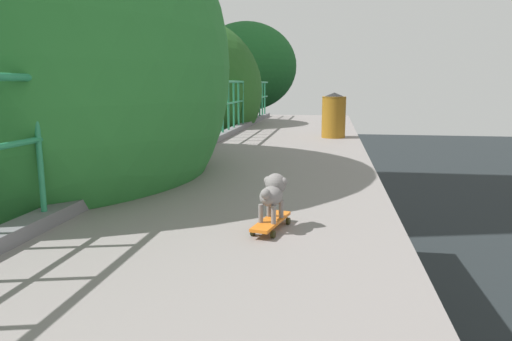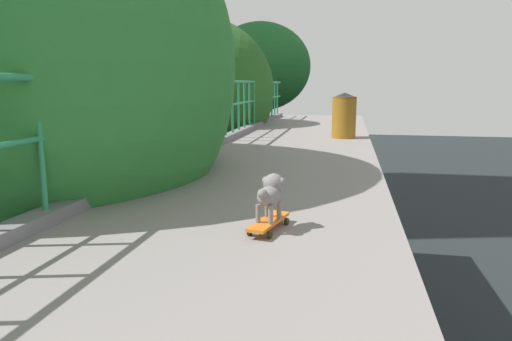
{
  "view_description": "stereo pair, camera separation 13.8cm",
  "coord_description": "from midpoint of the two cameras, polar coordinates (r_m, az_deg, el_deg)",
  "views": [
    {
      "loc": [
        1.93,
        -1.28,
        6.32
      ],
      "look_at": [
        1.31,
        2.59,
        5.6
      ],
      "focal_mm": 33.14,
      "sensor_mm": 36.0,
      "label": 1
    },
    {
      "loc": [
        2.06,
        -1.26,
        6.32
      ],
      "look_at": [
        1.31,
        2.59,
        5.6
      ],
      "focal_mm": 33.14,
      "sensor_mm": 36.0,
      "label": 2
    }
  ],
  "objects": [
    {
      "name": "toy_skateboard",
      "position": [
        3.57,
        2.67,
        -6.24
      ],
      "size": [
        0.26,
        0.57,
        0.08
      ],
      "color": "orange",
      "rests_on": "overpass_deck"
    },
    {
      "name": "litter_bin",
      "position": [
        9.78,
        10.98,
        6.6
      ],
      "size": [
        0.49,
        0.49,
        0.91
      ],
      "color": "#966018",
      "rests_on": "overpass_deck"
    },
    {
      "name": "city_bus",
      "position": [
        26.89,
        -11.74,
        0.44
      ],
      "size": [
        2.62,
        10.71,
        3.08
      ],
      "color": "#184294",
      "rests_on": "ground"
    },
    {
      "name": "roadside_tree_farthest",
      "position": [
        22.76,
        0.73,
        12.29
      ],
      "size": [
        4.7,
        4.7,
        9.17
      ],
      "color": "#4C3F2E",
      "rests_on": "ground"
    },
    {
      "name": "small_dog",
      "position": [
        3.54,
        2.91,
        -2.57
      ],
      "size": [
        0.22,
        0.37,
        0.34
      ],
      "color": "slate",
      "rests_on": "toy_skateboard"
    },
    {
      "name": "roadside_tree_far",
      "position": [
        13.26,
        -6.86,
        9.22
      ],
      "size": [
        4.25,
        4.25,
        8.14
      ],
      "color": "#4E3A2F",
      "rests_on": "ground"
    },
    {
      "name": "roadside_tree_mid",
      "position": [
        6.74,
        -27.76,
        10.59
      ],
      "size": [
        5.81,
        5.81,
        9.29
      ],
      "color": "#4A332D",
      "rests_on": "ground"
    }
  ]
}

